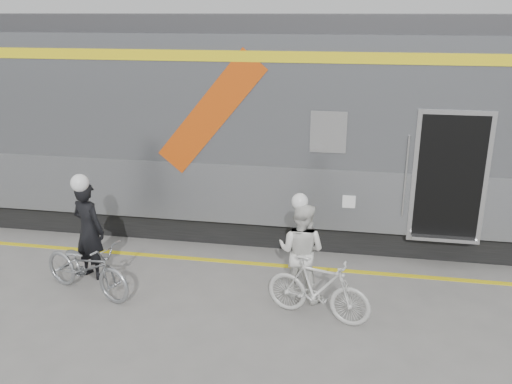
% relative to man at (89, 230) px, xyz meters
% --- Properties ---
extents(ground, '(90.00, 90.00, 0.00)m').
position_rel_man_xyz_m(ground, '(2.81, -1.24, -0.81)').
color(ground, slate).
rests_on(ground, ground).
extents(train, '(24.00, 3.17, 4.10)m').
position_rel_man_xyz_m(train, '(3.49, 2.95, 1.24)').
color(train, black).
rests_on(train, ground).
extents(safety_strip, '(24.00, 0.12, 0.01)m').
position_rel_man_xyz_m(safety_strip, '(2.81, 0.91, -0.81)').
color(safety_strip, yellow).
rests_on(safety_strip, ground).
extents(man, '(0.69, 0.57, 1.62)m').
position_rel_man_xyz_m(man, '(0.00, 0.00, 0.00)').
color(man, black).
rests_on(man, ground).
extents(bicycle_left, '(1.80, 1.14, 0.89)m').
position_rel_man_xyz_m(bicycle_left, '(0.20, -0.55, -0.36)').
color(bicycle_left, '#94979A').
rests_on(bicycle_left, ground).
extents(woman, '(0.87, 0.76, 1.52)m').
position_rel_man_xyz_m(woman, '(3.43, -0.08, -0.05)').
color(woman, white).
rests_on(woman, ground).
extents(bicycle_right, '(1.59, 0.84, 0.92)m').
position_rel_man_xyz_m(bicycle_right, '(3.73, -0.63, -0.35)').
color(bicycle_right, '#B9B9B5').
rests_on(bicycle_right, ground).
extents(helmet_man, '(0.28, 0.28, 0.28)m').
position_rel_man_xyz_m(helmet_man, '(0.00, 0.00, 0.95)').
color(helmet_man, white).
rests_on(helmet_man, man).
extents(helmet_woman, '(0.24, 0.24, 0.24)m').
position_rel_man_xyz_m(helmet_woman, '(3.43, -0.08, 0.83)').
color(helmet_woman, white).
rests_on(helmet_woman, woman).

